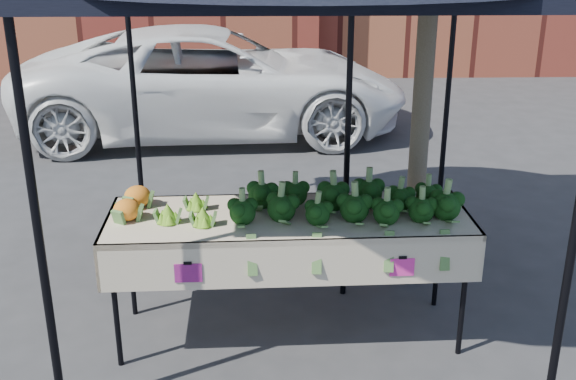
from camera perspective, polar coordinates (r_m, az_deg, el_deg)
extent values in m
plane|color=#2E2E31|center=(5.13, -2.69, -10.92)|extent=(90.00, 90.00, 0.00)
cube|color=beige|center=(4.82, 0.07, -6.97)|extent=(2.42, 0.87, 0.90)
cube|color=#F22D8C|center=(4.37, -8.26, -6.59)|extent=(0.17, 0.01, 0.12)
cube|color=#ED2D9B|center=(4.42, 9.17, -6.35)|extent=(0.17, 0.01, 0.12)
ellipsoid|color=black|center=(4.63, 4.52, -0.56)|extent=(1.51, 0.54, 0.23)
ellipsoid|color=#76A923|center=(4.61, -8.22, -1.17)|extent=(0.41, 0.45, 0.18)
ellipsoid|color=orange|center=(4.74, -12.56, -0.94)|extent=(0.21, 0.41, 0.16)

